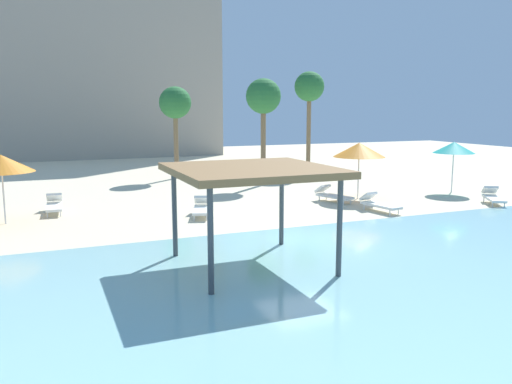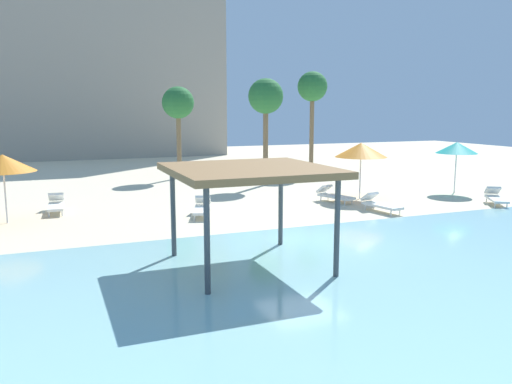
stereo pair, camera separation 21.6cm
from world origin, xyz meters
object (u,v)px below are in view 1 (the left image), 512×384
lounge_chair_3 (378,203)px  palm_tree_1 (175,104)px  lounge_chair_6 (493,197)px  palm_tree_2 (309,89)px  lounge_chair_0 (201,208)px  lounge_chair_5 (54,205)px  palm_tree_0 (263,98)px  beach_umbrella_teal_2 (454,148)px  lounge_chair_4 (332,195)px  shade_pavilion (252,174)px  beach_umbrella_orange_1 (359,150)px  beach_umbrella_orange_0 (1,163)px

lounge_chair_3 → palm_tree_1: palm_tree_1 is taller
lounge_chair_6 → palm_tree_2: (-2.30, 12.92, 5.07)m
lounge_chair_0 → lounge_chair_5: size_ratio=1.03×
palm_tree_0 → palm_tree_1: (-3.73, 4.55, -0.30)m
lounge_chair_5 → palm_tree_2: (15.68, 7.53, 5.07)m
lounge_chair_5 → palm_tree_0: size_ratio=0.33×
beach_umbrella_teal_2 → lounge_chair_4: beach_umbrella_teal_2 is taller
shade_pavilion → lounge_chair_5: size_ratio=2.09×
beach_umbrella_orange_1 → palm_tree_0: (-2.36, 5.72, 2.43)m
beach_umbrella_teal_2 → lounge_chair_6: beach_umbrella_teal_2 is taller
lounge_chair_0 → palm_tree_0: palm_tree_0 is taller
beach_umbrella_orange_0 → palm_tree_2: palm_tree_2 is taller
beach_umbrella_teal_2 → lounge_chair_0: 13.48m
beach_umbrella_orange_1 → beach_umbrella_teal_2: size_ratio=1.03×
lounge_chair_3 → palm_tree_2: (3.38, 12.31, 5.07)m
lounge_chair_0 → lounge_chair_6: bearing=98.1°
shade_pavilion → lounge_chair_4: (7.01, 7.60, -2.18)m
shade_pavilion → lounge_chair_5: shade_pavilion is taller
lounge_chair_5 → lounge_chair_4: bearing=82.3°
lounge_chair_3 → palm_tree_2: size_ratio=0.30×
beach_umbrella_teal_2 → lounge_chair_0: size_ratio=1.28×
shade_pavilion → lounge_chair_3: bearing=33.2°
palm_tree_2 → beach_umbrella_teal_2: bearing=-73.0°
palm_tree_0 → shade_pavilion: bearing=-114.6°
shade_pavilion → beach_umbrella_orange_1: size_ratio=1.54×
lounge_chair_5 → lounge_chair_3: bearing=71.7°
palm_tree_0 → palm_tree_2: bearing=37.7°
beach_umbrella_orange_1 → palm_tree_0: size_ratio=0.45×
lounge_chair_4 → palm_tree_0: bearing=170.5°
beach_umbrella_teal_2 → palm_tree_2: palm_tree_2 is taller
lounge_chair_0 → beach_umbrella_orange_0: bearing=-81.9°
palm_tree_0 → beach_umbrella_teal_2: bearing=-37.6°
beach_umbrella_orange_0 → lounge_chair_0: (7.05, -1.39, -1.89)m
lounge_chair_3 → palm_tree_0: bearing=179.8°
lounge_chair_0 → palm_tree_2: size_ratio=0.31×
beach_umbrella_teal_2 → palm_tree_2: bearing=107.0°
lounge_chair_3 → lounge_chair_4: size_ratio=0.99×
lounge_chair_3 → shade_pavilion: bearing=-66.4°
palm_tree_1 → palm_tree_2: bearing=-5.6°
lounge_chair_0 → palm_tree_2: 15.53m
beach_umbrella_orange_0 → palm_tree_1: palm_tree_1 is taller
palm_tree_0 → palm_tree_2: size_ratio=0.89×
beach_umbrella_orange_1 → lounge_chair_0: (-7.91, -0.99, -1.96)m
lounge_chair_5 → palm_tree_0: 12.34m
beach_umbrella_orange_0 → lounge_chair_3: 14.53m
lounge_chair_5 → palm_tree_2: 18.12m
beach_umbrella_orange_0 → lounge_chair_4: (13.39, -0.69, -1.89)m
shade_pavilion → lounge_chair_6: 14.20m
beach_umbrella_orange_1 → lounge_chair_3: bearing=-108.0°
beach_umbrella_orange_1 → lounge_chair_6: bearing=-36.3°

